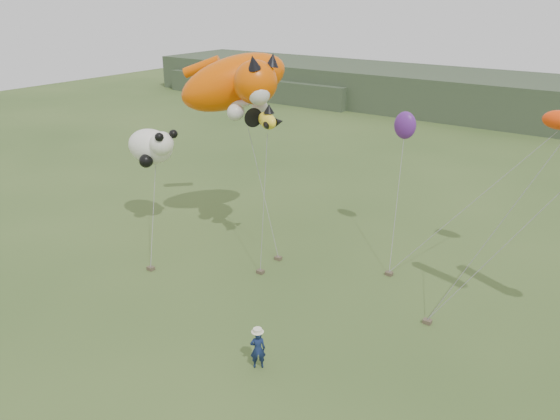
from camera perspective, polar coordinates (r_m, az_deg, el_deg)
The scene contains 8 objects.
ground at distance 19.83m, azimuth -3.64°, elevation -14.59°, with size 120.00×120.00×0.00m, color #385123.
headland at distance 59.35m, azimuth 22.21°, elevation 10.66°, with size 90.00×13.00×4.00m.
festival_attendant at distance 18.74m, azimuth -2.33°, elevation -14.32°, with size 0.52×0.34×1.43m, color #121F46.
sandbag_anchors at distance 24.23m, azimuth 1.73°, elevation -7.02°, with size 12.20×6.06×0.16m.
cat_kite at distance 26.03m, azimuth -4.42°, elevation 13.08°, with size 6.87×5.69×3.72m.
fish_kite at distance 23.64m, azimuth -1.99°, elevation 9.55°, with size 2.34×1.54×1.13m.
panda_kite at distance 28.50m, azimuth -13.23°, elevation 6.50°, with size 3.12×2.02×1.94m.
misc_kites at distance 25.35m, azimuth 19.07°, elevation 8.58°, with size 7.58×0.86×2.07m.
Camera 1 is at (10.19, -12.31, 11.74)m, focal length 35.00 mm.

